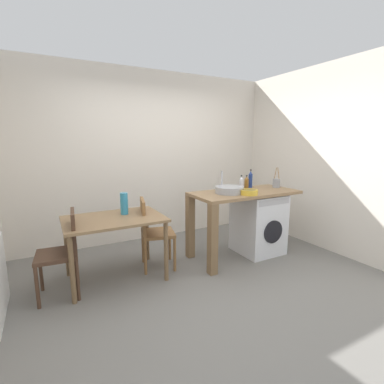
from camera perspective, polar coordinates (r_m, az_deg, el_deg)
The scene contains 17 objects.
ground_plane at distance 3.42m, azimuth 2.33°, elevation -17.57°, with size 5.46×5.46×0.00m, color slate.
wall_back at distance 4.62m, azimuth -8.69°, elevation 7.16°, with size 4.60×0.10×2.70m, color silver.
wall_counter_side at distance 4.52m, azimuth 26.83°, elevation 6.09°, with size 0.10×3.80×2.70m, color silver.
dining_table at distance 3.34m, azimuth -15.64°, elevation -6.69°, with size 1.10×0.76×0.74m.
chair_person_seat at distance 3.22m, azimuth -24.76°, elevation -10.50°, with size 0.43×0.43×0.90m.
chair_opposite at distance 3.57m, azimuth -8.22°, elevation -7.58°, with size 0.48×0.48×0.90m.
kitchen_counter at distance 3.80m, azimuth 8.22°, elevation -2.51°, with size 1.50×0.68×0.92m.
washing_machine at distance 4.17m, azimuth 13.41°, elevation -6.22°, with size 0.60×0.61×0.86m.
sink_basin at distance 3.73m, azimuth 7.67°, elevation 0.45°, with size 0.38×0.38×0.09m, color #9EA0A5.
tap at distance 3.86m, azimuth 6.14°, elevation 2.25°, with size 0.02×0.02×0.28m, color #B2B2B7.
bottle_tall_green at distance 4.01m, azimuth 10.07°, elevation 1.81°, with size 0.06×0.06×0.21m.
bottle_squat_brown at distance 4.09m, azimuth 11.11°, elevation 1.87°, with size 0.06×0.06×0.20m.
bottle_clear_small at distance 4.22m, azimuth 11.89°, elevation 2.56°, with size 0.06×0.06×0.27m.
mixing_bowl at distance 3.67m, azimuth 11.54°, elevation 0.04°, with size 0.24×0.24×0.07m.
utensil_crock at distance 4.34m, azimuth 16.91°, elevation 1.82°, with size 0.11×0.11×0.30m.
vase at distance 3.41m, azimuth -13.74°, elevation -2.32°, with size 0.09×0.09×0.26m, color teal.
scissors at distance 3.78m, azimuth 11.15°, elevation -0.13°, with size 0.15×0.06×0.01m.
Camera 1 is at (-1.54, -2.60, 1.61)m, focal length 26.01 mm.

